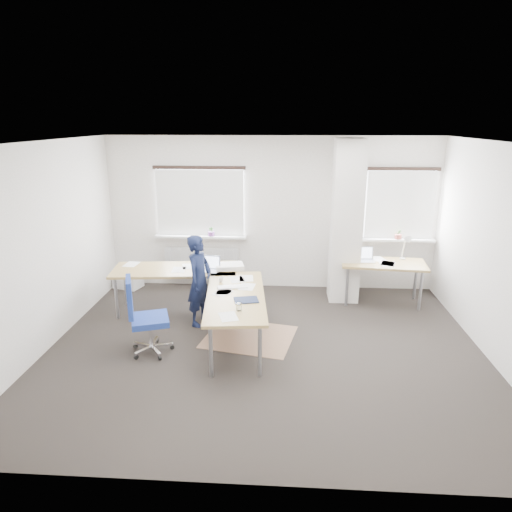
# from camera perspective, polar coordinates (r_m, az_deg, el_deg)

# --- Properties ---
(ground) EXTENTS (6.00, 6.00, 0.00)m
(ground) POSITION_cam_1_polar(r_m,az_deg,el_deg) (6.51, 1.06, -11.41)
(ground) COLOR black
(ground) RESTS_ON ground
(room_shell) EXTENTS (6.04, 5.04, 2.82)m
(room_shell) POSITION_cam_1_polar(r_m,az_deg,el_deg) (6.33, 2.99, 4.65)
(room_shell) COLOR beige
(room_shell) RESTS_ON ground
(floor_mat) EXTENTS (1.44, 1.29, 0.01)m
(floor_mat) POSITION_cam_1_polar(r_m,az_deg,el_deg) (6.80, -0.83, -10.07)
(floor_mat) COLOR #8F684E
(floor_mat) RESTS_ON ground
(white_crate) EXTENTS (0.57, 0.47, 0.29)m
(white_crate) POSITION_cam_1_polar(r_m,az_deg,el_deg) (9.00, -15.71, -2.88)
(white_crate) COLOR white
(white_crate) RESTS_ON ground
(desk_main) EXTENTS (2.65, 2.63, 0.96)m
(desk_main) POSITION_cam_1_polar(r_m,az_deg,el_deg) (6.96, -6.29, -3.34)
(desk_main) COLOR #9E7F44
(desk_main) RESTS_ON ground
(desk_side) EXTENTS (1.46, 0.83, 1.22)m
(desk_side) POSITION_cam_1_polar(r_m,az_deg,el_deg) (8.09, 15.66, -1.06)
(desk_side) COLOR #9E7F44
(desk_side) RESTS_ON ground
(task_chair) EXTENTS (0.63, 0.61, 1.09)m
(task_chair) POSITION_cam_1_polar(r_m,az_deg,el_deg) (6.43, -13.38, -9.24)
(task_chair) COLOR navy
(task_chair) RESTS_ON ground
(person) EXTENTS (0.49, 0.60, 1.42)m
(person) POSITION_cam_1_polar(r_m,az_deg,el_deg) (7.02, -7.08, -3.06)
(person) COLOR black
(person) RESTS_ON ground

